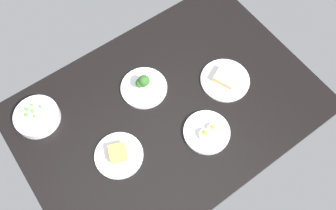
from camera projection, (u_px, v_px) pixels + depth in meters
The scene contains 6 objects.
dining_table at pixel (168, 109), 145.01cm from camera, with size 119.98×83.83×4.00cm, color black.
plate_cheese at pixel (119, 155), 133.09cm from camera, with size 18.59×18.59×4.94cm.
plate_sandwich at pixel (225, 79), 147.59cm from camera, with size 20.68×20.68×4.24cm.
plate_eggs at pixel (207, 132), 137.12cm from camera, with size 18.35×18.35×5.07cm.
bowl_peas at pixel (37, 116), 138.95cm from camera, with size 17.84×17.84×5.34cm.
plate_broccoli at pixel (144, 86), 145.38cm from camera, with size 19.37×19.37×8.12cm.
Camera 1 is at (36.16, 50.36, 133.10)cm, focal length 37.68 mm.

